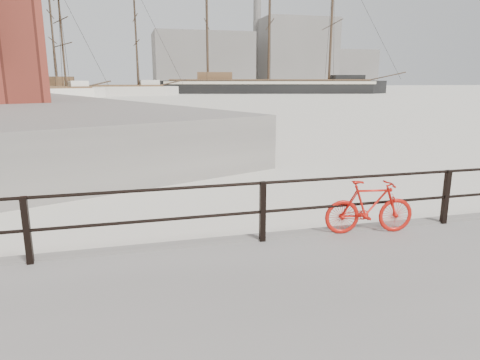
{
  "coord_description": "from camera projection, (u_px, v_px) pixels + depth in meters",
  "views": [
    {
      "loc": [
        -5.53,
        -6.45,
        2.93
      ],
      "look_at": [
        -3.44,
        1.5,
        1.0
      ],
      "focal_mm": 32.0,
      "sensor_mm": 36.0,
      "label": 1
    }
  ],
  "objects": [
    {
      "name": "ground",
      "position": [
        435.0,
        238.0,
        8.11
      ],
      "size": [
        400.0,
        400.0,
        0.0
      ],
      "primitive_type": "plane",
      "color": "white",
      "rests_on": "ground"
    },
    {
      "name": "guardrail",
      "position": [
        446.0,
        197.0,
        7.78
      ],
      "size": [
        28.0,
        0.1,
        1.0
      ],
      "primitive_type": null,
      "color": "black",
      "rests_on": "promenade"
    },
    {
      "name": "bicycle",
      "position": [
        369.0,
        207.0,
        7.29
      ],
      "size": [
        1.56,
        0.46,
        0.93
      ],
      "primitive_type": "imported",
      "rotation": [
        0.0,
        0.0,
        -0.15
      ],
      "color": "red",
      "rests_on": "promenade"
    },
    {
      "name": "barque_black",
      "position": [
        268.0,
        93.0,
        94.63
      ],
      "size": [
        61.6,
        32.4,
        33.32
      ],
      "primitive_type": null,
      "rotation": [
        0.0,
        0.0,
        -0.24
      ],
      "color": "black",
      "rests_on": "ground"
    },
    {
      "name": "schooner_mid",
      "position": [
        100.0,
        96.0,
        80.51
      ],
      "size": [
        32.49,
        15.0,
        22.67
      ],
      "primitive_type": null,
      "rotation": [
        0.0,
        0.0,
        0.05
      ],
      "color": "beige",
      "rests_on": "ground"
    },
    {
      "name": "schooner_left",
      "position": [
        28.0,
        99.0,
        68.29
      ],
      "size": [
        28.66,
        20.19,
        19.7
      ],
      "primitive_type": null,
      "rotation": [
        0.0,
        0.0,
        0.35
      ],
      "color": "silver",
      "rests_on": "ground"
    },
    {
      "name": "industrial_west",
      "position": [
        203.0,
        61.0,
        142.81
      ],
      "size": [
        32.0,
        18.0,
        18.0
      ],
      "primitive_type": "cube",
      "color": "gray",
      "rests_on": "ground"
    },
    {
      "name": "industrial_mid",
      "position": [
        295.0,
        54.0,
        155.49
      ],
      "size": [
        26.0,
        20.0,
        24.0
      ],
      "primitive_type": "cube",
      "color": "gray",
      "rests_on": "ground"
    },
    {
      "name": "industrial_east",
      "position": [
        345.0,
        69.0,
        167.04
      ],
      "size": [
        20.0,
        16.0,
        14.0
      ],
      "primitive_type": "cube",
      "color": "gray",
      "rests_on": "ground"
    },
    {
      "name": "smokestack",
      "position": [
        257.0,
        26.0,
        154.69
      ],
      "size": [
        2.8,
        2.8,
        44.0
      ],
      "primitive_type": "cylinder",
      "color": "gray",
      "rests_on": "ground"
    }
  ]
}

